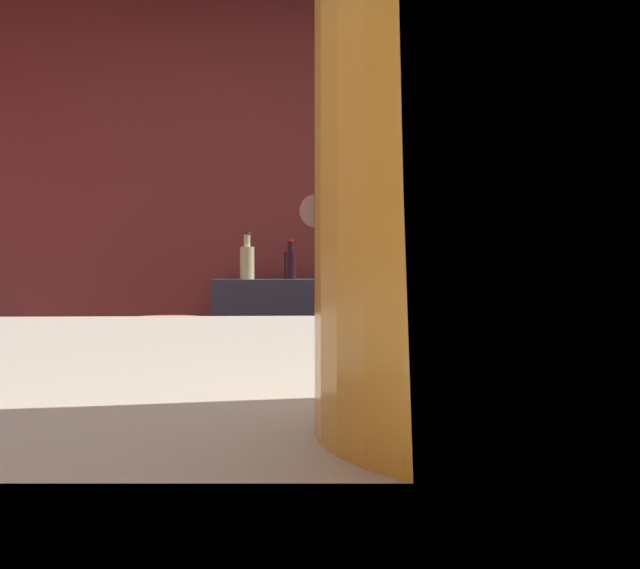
% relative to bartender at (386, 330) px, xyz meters
% --- Properties ---
extents(wall_back, '(5.20, 0.10, 2.70)m').
position_rel_bartender_xyz_m(wall_back, '(-0.17, 1.86, 0.38)').
color(wall_back, maroon).
rests_on(wall_back, ground).
extents(prep_counter, '(2.10, 0.60, 0.91)m').
position_rel_bartender_xyz_m(prep_counter, '(0.18, 0.45, -0.52)').
color(prep_counter, '#4A3E2E').
rests_on(prep_counter, ground).
extents(back_shelf, '(0.92, 0.36, 1.06)m').
position_rel_bartender_xyz_m(back_shelf, '(-0.11, 1.58, -0.44)').
color(back_shelf, '#323440').
rests_on(back_shelf, ground).
extents(bartender, '(0.49, 0.55, 1.68)m').
position_rel_bartender_xyz_m(bartender, '(0.00, 0.00, 0.00)').
color(bartender, '#2B2432').
rests_on(bartender, ground).
extents(knife_block, '(0.10, 0.08, 0.27)m').
position_rel_bartender_xyz_m(knife_block, '(0.74, 0.42, 0.04)').
color(knife_block, olive).
rests_on(knife_block, prep_counter).
extents(mixing_bowl, '(0.22, 0.22, 0.06)m').
position_rel_bartender_xyz_m(mixing_bowl, '(-0.59, 0.44, -0.03)').
color(mixing_bowl, '#CF5A2B').
rests_on(mixing_bowl, prep_counter).
extents(chefs_knife, '(0.24, 0.08, 0.01)m').
position_rel_bartender_xyz_m(chefs_knife, '(0.28, 0.40, -0.06)').
color(chefs_knife, silver).
rests_on(chefs_knife, prep_counter).
extents(pint_glass_near, '(0.08, 0.08, 0.13)m').
position_rel_bartender_xyz_m(pint_glass_near, '(-0.18, -1.43, 0.18)').
color(pint_glass_near, gold).
rests_on(pint_glass_near, bar_counter).
extents(bottle_soy, '(0.07, 0.07, 0.22)m').
position_rel_bartender_xyz_m(bottle_soy, '(-0.42, 1.51, 0.18)').
color(bottle_soy, '#CAC485').
rests_on(bottle_soy, back_shelf).
extents(bottle_hot_sauce, '(0.06, 0.06, 0.18)m').
position_rel_bartender_xyz_m(bottle_hot_sauce, '(-0.23, 1.58, 0.16)').
color(bottle_hot_sauce, black).
rests_on(bottle_hot_sauce, back_shelf).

